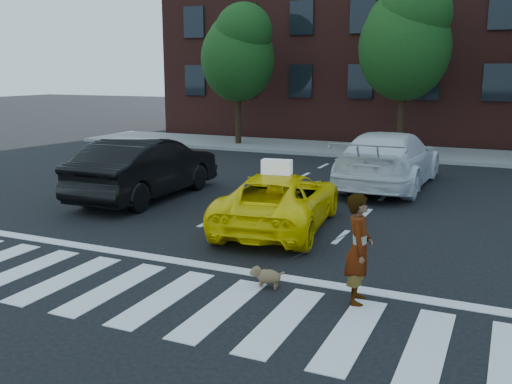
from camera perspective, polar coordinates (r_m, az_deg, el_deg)
ground at (r=9.22m, az=-9.14°, el=-10.43°), size 120.00×120.00×0.00m
crosswalk at (r=9.22m, az=-9.14°, el=-10.40°), size 13.00×2.40×0.01m
stop_line at (r=10.50m, az=-4.32°, el=-7.44°), size 12.00×0.30×0.01m
sidewalk_far at (r=25.27m, az=13.20°, el=3.93°), size 30.00×4.00×0.15m
building at (r=32.52m, az=16.42°, el=15.98°), size 26.00×10.00×12.00m
tree_left at (r=26.80m, az=-1.77°, el=14.04°), size 3.39×3.38×6.50m
tree_mid at (r=24.48m, az=14.77°, el=14.82°), size 3.69×3.69×7.10m
taxi at (r=12.87m, az=2.40°, el=-0.84°), size 2.67×4.81×1.27m
black_sedan at (r=16.18m, az=-10.93°, el=2.39°), size 1.90×5.21×1.71m
white_suv at (r=17.90m, az=13.17°, el=3.21°), size 2.50×5.93×1.71m
woman at (r=8.82m, az=10.25°, el=-5.62°), size 0.52×0.69×1.71m
dog at (r=9.48m, az=0.99°, el=-8.35°), size 0.60×0.29×0.34m
taxi_sign at (r=12.54m, az=2.09°, el=2.53°), size 0.68×0.36×0.32m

